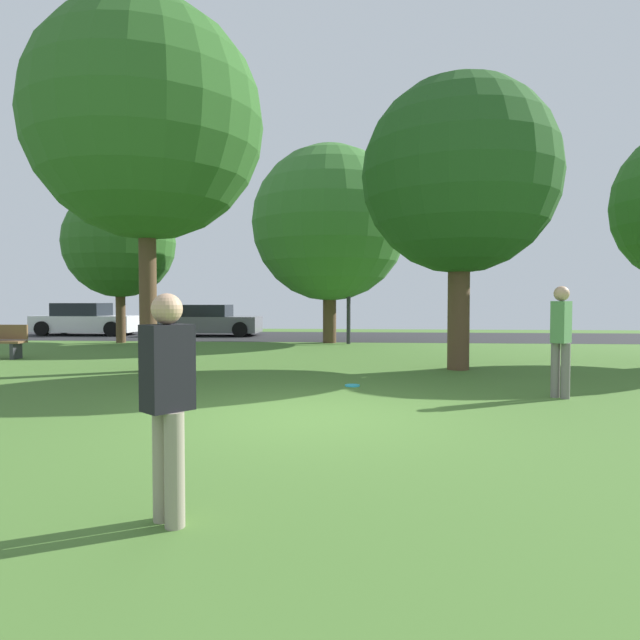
% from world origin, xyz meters
% --- Properties ---
extents(ground_plane, '(44.00, 44.00, 0.00)m').
position_xyz_m(ground_plane, '(0.00, 0.00, 0.00)').
color(ground_plane, '#47702D').
extents(road_strip, '(44.00, 6.40, 0.01)m').
position_xyz_m(road_strip, '(0.00, 16.00, 0.00)').
color(road_strip, '#28282B').
rests_on(road_strip, ground_plane).
extents(oak_tree_left, '(3.97, 3.97, 5.63)m').
position_xyz_m(oak_tree_left, '(-8.08, 12.10, 3.63)').
color(oak_tree_left, brown).
rests_on(oak_tree_left, ground_plane).
extents(maple_tree_far, '(5.60, 5.60, 7.13)m').
position_xyz_m(maple_tree_far, '(-0.48, 12.63, 4.32)').
color(maple_tree_far, brown).
rests_on(maple_tree_far, ground_plane).
extents(maple_tree_near, '(5.08, 5.08, 7.96)m').
position_xyz_m(maple_tree_near, '(-3.95, 4.39, 5.40)').
color(maple_tree_near, brown).
rests_on(maple_tree_near, ground_plane).
extents(oak_tree_center, '(4.36, 4.36, 6.51)m').
position_xyz_m(oak_tree_center, '(2.89, 5.21, 4.31)').
color(oak_tree_center, brown).
rests_on(oak_tree_center, ground_plane).
extents(person_thrower, '(0.37, 0.39, 1.62)m').
position_xyz_m(person_thrower, '(-0.59, -3.65, 0.89)').
color(person_thrower, gray).
rests_on(person_thrower, ground_plane).
extents(person_catcher, '(0.37, 0.39, 1.79)m').
position_xyz_m(person_catcher, '(3.90, 1.68, 1.00)').
color(person_catcher, slate).
rests_on(person_catcher, ground_plane).
extents(frisbee_disc, '(0.27, 0.27, 0.03)m').
position_xyz_m(frisbee_disc, '(0.56, 2.62, 0.01)').
color(frisbee_disc, '#2DB2E0').
rests_on(frisbee_disc, ground_plane).
extents(parked_car_white, '(4.42, 1.99, 1.42)m').
position_xyz_m(parked_car_white, '(-11.55, 16.18, 0.65)').
color(parked_car_white, white).
rests_on(parked_car_white, ground_plane).
extents(parked_car_grey, '(4.22, 1.99, 1.35)m').
position_xyz_m(parked_car_grey, '(-5.92, 16.19, 0.62)').
color(parked_car_grey, slate).
rests_on(parked_car_grey, ground_plane).
extents(street_lamp_post, '(0.14, 0.14, 4.50)m').
position_xyz_m(street_lamp_post, '(0.23, 12.20, 2.25)').
color(street_lamp_post, '#2D2D33').
rests_on(street_lamp_post, ground_plane).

